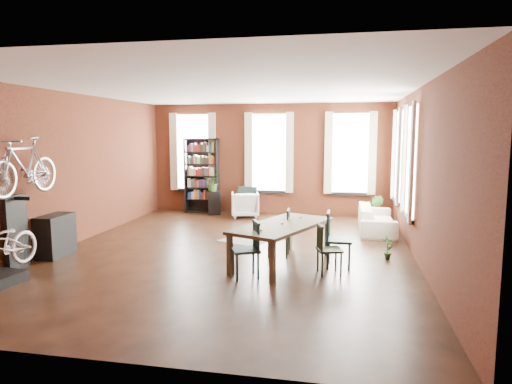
% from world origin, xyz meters
% --- Properties ---
extents(room, '(9.00, 9.04, 3.22)m').
position_xyz_m(room, '(0.25, 0.62, 2.14)').
color(room, black).
rests_on(room, ground).
extents(dining_table, '(1.75, 2.40, 0.75)m').
position_xyz_m(dining_table, '(1.09, -0.66, 0.37)').
color(dining_table, brown).
rests_on(dining_table, ground).
extents(dining_chair_a, '(0.57, 0.57, 0.93)m').
position_xyz_m(dining_chair_a, '(0.60, -1.49, 0.46)').
color(dining_chair_a, '#183535').
rests_on(dining_chair_a, ground).
extents(dining_chair_b, '(0.44, 0.44, 0.91)m').
position_xyz_m(dining_chair_b, '(0.95, -0.12, 0.46)').
color(dining_chair_b, '#1E2E1B').
rests_on(dining_chair_b, ground).
extents(dining_chair_c, '(0.48, 0.48, 0.84)m').
position_xyz_m(dining_chair_c, '(1.95, -1.05, 0.42)').
color(dining_chair_c, black).
rests_on(dining_chair_c, ground).
extents(dining_chair_d, '(0.46, 0.46, 0.98)m').
position_xyz_m(dining_chair_d, '(2.10, -0.62, 0.49)').
color(dining_chair_d, '#173334').
rests_on(dining_chair_d, ground).
extents(bookshelf, '(1.00, 0.32, 2.20)m').
position_xyz_m(bookshelf, '(-2.00, 4.30, 1.10)').
color(bookshelf, black).
rests_on(bookshelf, ground).
extents(white_armchair, '(0.91, 0.87, 0.78)m').
position_xyz_m(white_armchair, '(-0.59, 3.85, 0.39)').
color(white_armchair, silver).
rests_on(white_armchair, ground).
extents(cream_sofa, '(0.61, 2.08, 0.81)m').
position_xyz_m(cream_sofa, '(2.95, 2.60, 0.41)').
color(cream_sofa, beige).
rests_on(cream_sofa, ground).
extents(striped_rug, '(1.49, 1.77, 0.01)m').
position_xyz_m(striped_rug, '(0.17, 1.35, 0.01)').
color(striped_rug, black).
rests_on(striped_rug, ground).
extents(bike_trainer, '(0.64, 0.64, 0.17)m').
position_xyz_m(bike_trainer, '(-3.12, -2.55, 0.08)').
color(bike_trainer, black).
rests_on(bike_trainer, ground).
extents(bike_wall_rack, '(0.16, 0.60, 1.30)m').
position_xyz_m(bike_wall_rack, '(-3.40, -1.80, 0.65)').
color(bike_wall_rack, black).
rests_on(bike_wall_rack, ground).
extents(console_table, '(0.40, 0.80, 0.80)m').
position_xyz_m(console_table, '(-3.28, -0.90, 0.40)').
color(console_table, black).
rests_on(console_table, ground).
extents(plant_stand, '(0.40, 0.40, 0.68)m').
position_xyz_m(plant_stand, '(-1.54, 4.07, 0.34)').
color(plant_stand, black).
rests_on(plant_stand, ground).
extents(plant_by_sofa, '(0.64, 0.83, 0.33)m').
position_xyz_m(plant_by_sofa, '(2.99, 3.76, 0.16)').
color(plant_by_sofa, '#325923').
rests_on(plant_by_sofa, ground).
extents(plant_small, '(0.46, 0.50, 0.16)m').
position_xyz_m(plant_small, '(2.99, 0.06, 0.08)').
color(plant_small, '#2E5722').
rests_on(plant_small, ground).
extents(bicycle_hung, '(0.47, 1.00, 1.66)m').
position_xyz_m(bicycle_hung, '(-3.15, -1.80, 2.13)').
color(bicycle_hung, '#A5A8AD').
rests_on(bicycle_hung, bike_wall_rack).
extents(plant_on_stand, '(0.53, 0.58, 0.42)m').
position_xyz_m(plant_on_stand, '(-1.58, 4.07, 0.89)').
color(plant_on_stand, '#2F5C24').
rests_on(plant_on_stand, plant_stand).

